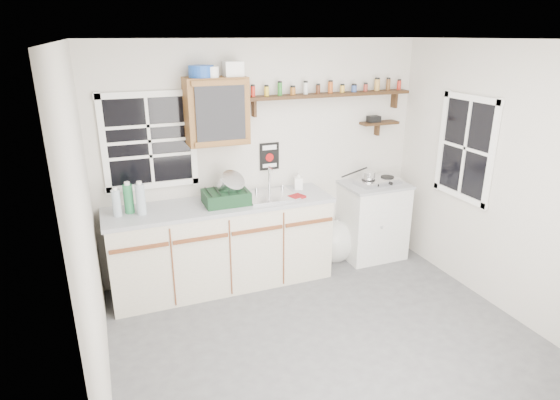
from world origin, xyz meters
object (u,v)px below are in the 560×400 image
at_px(upper_cabinet, 217,111).
at_px(hotplate, 378,181).
at_px(main_cabinet, 223,244).
at_px(right_cabinet, 372,220).
at_px(spice_shelf, 330,94).
at_px(dish_rack, 228,193).

xyz_separation_m(upper_cabinet, hotplate, (1.82, -0.14, -0.88)).
xyz_separation_m(main_cabinet, right_cabinet, (1.83, 0.03, -0.01)).
relative_size(upper_cabinet, spice_shelf, 0.34).
xyz_separation_m(spice_shelf, hotplate, (0.54, -0.21, -0.99)).
height_order(upper_cabinet, spice_shelf, upper_cabinet).
height_order(main_cabinet, right_cabinet, main_cabinet).
distance_m(right_cabinet, spice_shelf, 1.57).
bearing_deg(spice_shelf, dish_rack, -168.95).
distance_m(right_cabinet, dish_rack, 1.86).
height_order(main_cabinet, dish_rack, dish_rack).
bearing_deg(right_cabinet, spice_shelf, 160.17).
bearing_deg(upper_cabinet, hotplate, -4.34).
bearing_deg(spice_shelf, main_cabinet, -170.80).
bearing_deg(hotplate, spice_shelf, 153.42).
relative_size(main_cabinet, spice_shelf, 1.21).
relative_size(right_cabinet, upper_cabinet, 1.40).
xyz_separation_m(upper_cabinet, dish_rack, (0.03, -0.17, -0.80)).
height_order(spice_shelf, dish_rack, spice_shelf).
bearing_deg(upper_cabinet, dish_rack, -79.88).
bearing_deg(right_cabinet, dish_rack, -178.18).
height_order(right_cabinet, spice_shelf, spice_shelf).
bearing_deg(dish_rack, spice_shelf, 11.29).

